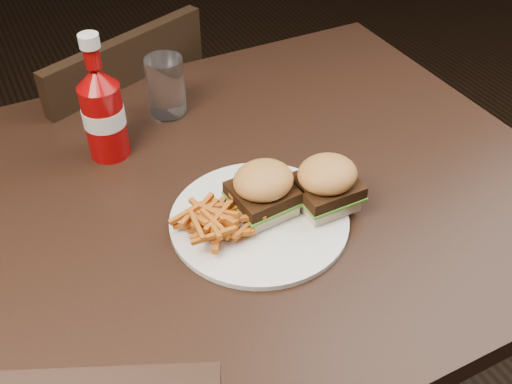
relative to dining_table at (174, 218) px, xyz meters
name	(u,v)px	position (x,y,z in m)	size (l,w,h in m)	color
dining_table	(174,218)	(0.00, 0.00, 0.00)	(1.20, 0.80, 0.04)	black
chair_far	(102,172)	(-0.01, 0.54, -0.30)	(0.38, 0.38, 0.04)	black
plate	(259,220)	(0.10, -0.08, 0.03)	(0.26, 0.26, 0.01)	white
sandwich_half_a	(263,205)	(0.11, -0.07, 0.04)	(0.08, 0.07, 0.02)	beige
sandwich_half_b	(325,198)	(0.20, -0.10, 0.04)	(0.08, 0.07, 0.02)	beige
fries_pile	(217,218)	(0.04, -0.08, 0.05)	(0.09, 0.09, 0.04)	#B67022
ketchup_bottle	(105,122)	(-0.04, 0.17, 0.08)	(0.07, 0.07, 0.13)	#910506
tumbler	(166,86)	(0.09, 0.24, 0.08)	(0.07, 0.07, 0.10)	white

